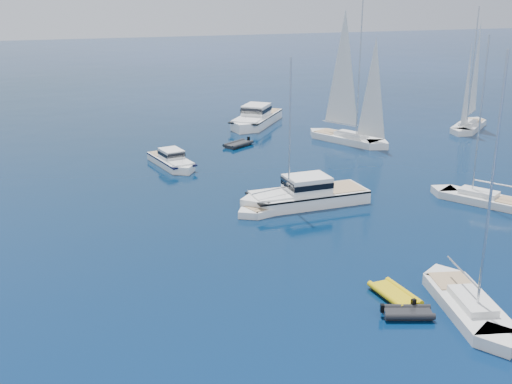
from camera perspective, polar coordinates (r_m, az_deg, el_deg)
motor_cruiser_centre at (r=52.56m, az=4.30°, el=-1.09°), size 11.77×4.17×3.04m
motor_cruiser_distant at (r=82.16m, az=-0.04°, el=6.03°), size 10.50×12.29×3.27m
motor_cruiser_horizon at (r=63.91m, az=-7.46°, el=2.32°), size 4.21×8.52×2.15m
sailboat_fore at (r=37.82m, az=18.36°, el=-10.06°), size 4.62×10.45×14.89m
sailboat_mid_r at (r=55.97m, az=19.54°, el=-0.91°), size 7.33×9.32×14.02m
sailboat_centre at (r=51.37m, az=2.17°, el=-1.52°), size 8.75×4.62×12.46m
sailboat_sails_r at (r=73.85m, az=8.17°, el=4.45°), size 8.02×11.48×16.81m
sailboat_sails_far at (r=83.86m, az=18.41°, el=5.34°), size 9.59×8.90×15.28m
tender_yellow at (r=38.21m, az=12.24°, el=-9.20°), size 2.27×3.66×0.95m
tender_grey_near at (r=36.38m, az=13.36°, el=-10.77°), size 3.19×2.41×0.95m
tender_grey_far at (r=71.22m, az=-1.59°, el=4.12°), size 4.12×3.67×0.95m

